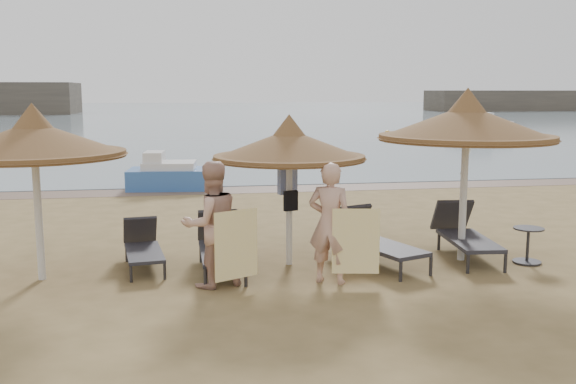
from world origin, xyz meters
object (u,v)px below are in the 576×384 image
Objects in this scene: palapa_center at (289,146)px; lounger_near_left at (220,244)px; person_right at (330,213)px; palapa_left at (34,140)px; palapa_right at (467,124)px; pedal_boat at (169,175)px; lounger_near_right at (372,239)px; lounger_far_left at (143,246)px; side_table at (528,246)px; lounger_far_right at (464,233)px; person_left at (211,215)px.

lounger_near_left is at bearing -177.24° from palapa_center.
lounger_near_left is 2.10m from person_right.
palapa_left is 4.07m from palapa_center.
pedal_boat is at bearing 119.56° from palapa_right.
pedal_boat reaches higher than lounger_near_right.
lounger_far_left is 1.36m from lounger_near_left.
palapa_center reaches higher than person_right.
lounger_near_right is at bearing -2.26° from lounger_near_left.
palapa_right is 1.70× the size of lounger_far_left.
person_right is at bearing -34.21° from lounger_near_left.
side_table is at bearing -8.21° from palapa_center.
lounger_near_right and lounger_far_right have the same top height.
person_left reaches higher than lounger_far_left.
person_right is at bearing 157.04° from person_left.
lounger_far_right reaches higher than lounger_far_left.
palapa_left is at bearing -172.22° from lounger_far_right.
lounger_near_left is 2.65m from lounger_near_right.
lounger_near_left is (-4.28, 0.14, -2.01)m from palapa_right.
palapa_center is at bearing -162.57° from person_left.
palapa_center reaches higher than person_left.
pedal_boat is (1.83, 9.42, -1.81)m from palapa_left.
palapa_center is (4.06, 0.25, -0.16)m from palapa_left.
palapa_left reaches higher than person_right.
lounger_near_left is at bearing 3.80° from palapa_left.
lounger_near_right is 1.80m from lounger_far_right.
side_table is at bearing -2.44° from palapa_left.
pedal_boat is (-2.69, 10.32, -0.68)m from person_right.
palapa_left is 4.74m from person_right.
lounger_near_right is 0.86× the size of pedal_boat.
side_table is 0.24× the size of pedal_boat.
person_left is at bearing -169.37° from palapa_right.
palapa_center reaches higher than pedal_boat.
side_table is at bearing -143.69° from person_right.
palapa_right reaches higher than palapa_left.
palapa_left is at bearing -176.51° from palapa_center.
palapa_right is 4.73m from lounger_near_left.
palapa_right is at bearing -23.69° from lounger_near_right.
person_left is at bearing -79.99° from pedal_boat.
lounger_far_left is 8.86m from pedal_boat.
palapa_left is at bearing 16.51° from person_right.
lounger_near_right is 3.52× the size of side_table.
lounger_far_right is 4.81m from person_left.
person_left is at bearing -161.26° from lounger_far_right.
side_table is (2.68, -0.47, -0.13)m from lounger_near_right.
palapa_right is 1.42× the size of lounger_far_right.
palapa_left is 4.50× the size of side_table.
lounger_near_left is at bearing 157.45° from lounger_near_right.
palapa_left is 1.28× the size of person_right.
side_table is at bearing 165.03° from person_left.
palapa_center is 1.57m from person_right.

